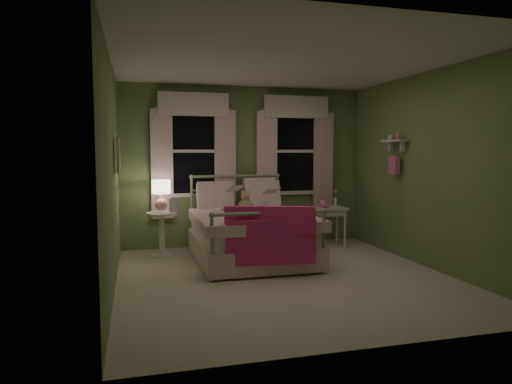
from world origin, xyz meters
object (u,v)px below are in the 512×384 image
object	(u,v)px
child_right	(261,194)
nightstand_right	(330,213)
nightstand_left	(162,228)
table_lamp	(161,192)
teddy_bear	(245,203)
child_left	(225,192)
bed	(250,233)

from	to	relation	value
child_right	nightstand_right	xyz separation A→B (m)	(1.18, 0.09, -0.34)
nightstand_left	table_lamp	bearing A→B (deg)	0.00
teddy_bear	nightstand_right	distance (m)	1.51
child_right	nightstand_left	bearing A→B (deg)	18.00
child_left	nightstand_right	world-z (taller)	child_left
bed	nightstand_right	bearing A→B (deg)	19.83
teddy_bear	nightstand_left	size ratio (longest dim) A/B	0.49
child_left	teddy_bear	distance (m)	0.35
table_lamp	nightstand_right	xyz separation A→B (m)	(2.67, -0.01, -0.40)
child_left	table_lamp	size ratio (longest dim) A/B	1.63
bed	child_right	bearing A→B (deg)	57.61
child_right	nightstand_right	distance (m)	1.24
child_left	teddy_bear	bearing A→B (deg)	138.98
nightstand_right	child_right	bearing A→B (deg)	-175.50
table_lamp	nightstand_left	bearing A→B (deg)	0.00
child_right	table_lamp	bearing A→B (deg)	18.00
table_lamp	bed	bearing A→B (deg)	-24.11
teddy_bear	child_right	bearing A→B (deg)	29.50
child_left	nightstand_left	world-z (taller)	child_left
child_right	nightstand_left	distance (m)	1.56
nightstand_left	bed	bearing A→B (deg)	-24.11
child_right	nightstand_right	size ratio (longest dim) A/B	1.00
bed	nightstand_right	xyz separation A→B (m)	(1.46, 0.53, 0.17)
child_left	child_right	bearing A→B (deg)	168.47
teddy_bear	nightstand_left	world-z (taller)	teddy_bear
nightstand_left	child_right	bearing A→B (deg)	-4.17
teddy_bear	table_lamp	bearing A→B (deg)	167.51
table_lamp	child_right	bearing A→B (deg)	-4.17
child_left	table_lamp	bearing A→B (deg)	-18.21
nightstand_right	teddy_bear	bearing A→B (deg)	-170.25
bed	teddy_bear	bearing A→B (deg)	91.15
child_left	child_right	size ratio (longest dim) A/B	1.14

